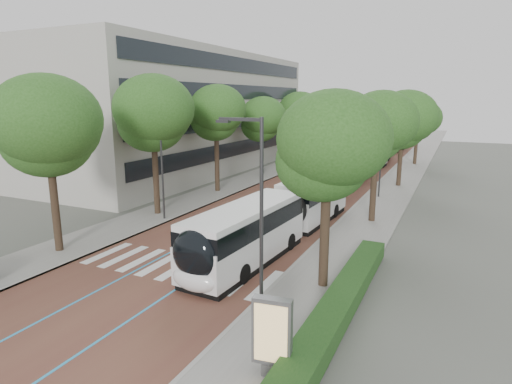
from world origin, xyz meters
TOP-DOWN VIEW (x-y plane):
  - ground at (0.00, 0.00)m, footprint 160.00×160.00m
  - road at (0.00, 40.00)m, footprint 11.00×140.00m
  - sidewalk_left at (-7.50, 40.00)m, footprint 4.00×140.00m
  - sidewalk_right at (7.50, 40.00)m, footprint 4.00×140.00m
  - kerb_left at (-5.60, 40.00)m, footprint 0.20×140.00m
  - kerb_right at (5.60, 40.00)m, footprint 0.20×140.00m
  - zebra_crossing at (0.20, 1.00)m, footprint 10.55×3.60m
  - lane_line_left at (-1.60, 40.00)m, footprint 0.12×126.00m
  - lane_line_right at (1.60, 40.00)m, footprint 0.12×126.00m
  - office_building at (-19.47, 28.00)m, footprint 18.11×40.00m
  - hedge at (9.10, 0.00)m, footprint 1.20×14.00m
  - streetlight_near at (6.62, -3.00)m, footprint 1.82×0.20m
  - streetlight_far at (6.62, 22.00)m, footprint 1.82×0.20m
  - lamp_post_left at (-6.10, 8.00)m, footprint 0.14×0.14m
  - trees_left at (-7.50, 24.56)m, footprint 6.00×60.67m
  - trees_right at (7.70, 24.13)m, footprint 6.04×47.19m
  - lead_bus at (3.36, 6.91)m, footprint 3.65×18.52m
  - bus_queued_0 at (2.73, 23.50)m, footprint 2.80×12.45m
  - bus_queued_1 at (2.98, 35.38)m, footprint 3.07×12.50m
  - bus_queued_2 at (2.64, 48.67)m, footprint 3.31×12.53m
  - bus_queued_3 at (3.14, 61.55)m, footprint 2.75×12.44m
  - ad_panel at (8.17, -5.15)m, footprint 1.29×0.56m

SIDE VIEW (x-z plane):
  - ground at x=0.00m, z-range 0.00..0.00m
  - road at x=0.00m, z-range 0.00..0.02m
  - lane_line_left at x=-1.60m, z-range 0.02..0.03m
  - lane_line_right at x=1.60m, z-range 0.02..0.03m
  - zebra_crossing at x=0.20m, z-range 0.02..0.03m
  - sidewalk_left at x=-7.50m, z-range 0.00..0.12m
  - sidewalk_right at x=7.50m, z-range 0.00..0.12m
  - kerb_left at x=-5.60m, z-range -0.01..0.13m
  - kerb_right at x=5.60m, z-range -0.01..0.13m
  - hedge at x=9.10m, z-range 0.12..0.92m
  - ad_panel at x=8.17m, z-range 0.18..2.79m
  - bus_queued_0 at x=2.73m, z-range 0.02..3.22m
  - bus_queued_1 at x=2.98m, z-range 0.02..3.22m
  - bus_queued_2 at x=2.64m, z-range 0.02..3.22m
  - bus_queued_3 at x=3.14m, z-range 0.02..3.22m
  - lead_bus at x=3.36m, z-range 0.03..3.23m
  - lamp_post_left at x=-6.10m, z-range 0.12..8.12m
  - streetlight_near at x=6.62m, z-range 0.82..8.82m
  - streetlight_far at x=6.62m, z-range 0.82..8.82m
  - trees_right at x=7.70m, z-range 1.74..10.68m
  - trees_left at x=-7.50m, z-range 1.96..11.83m
  - office_building at x=-19.47m, z-range 0.00..14.00m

